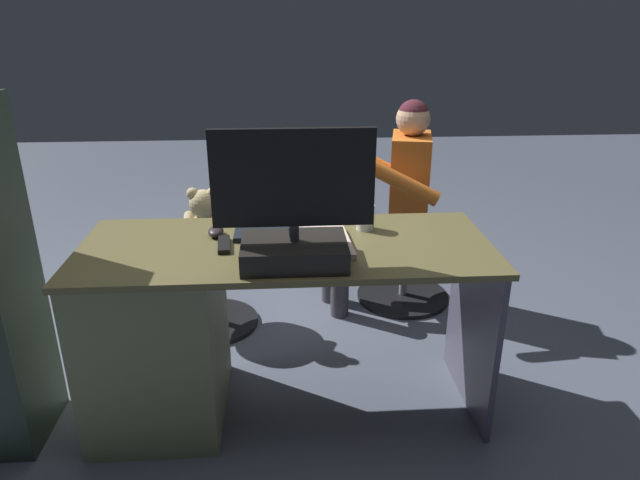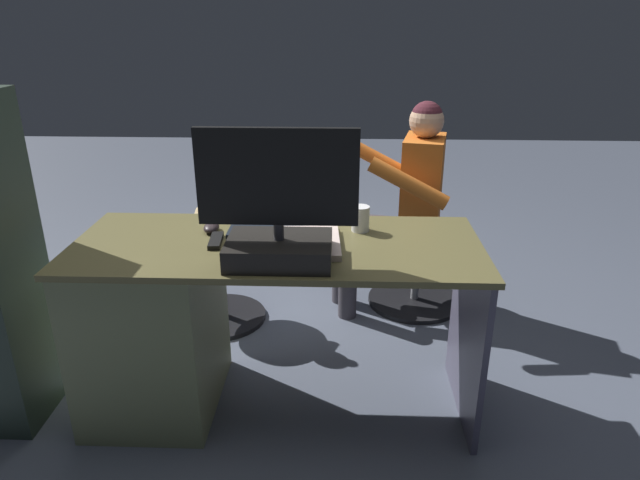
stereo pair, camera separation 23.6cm
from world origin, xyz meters
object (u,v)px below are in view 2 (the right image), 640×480
at_px(tv_remote, 216,241).
at_px(office_chair_teddy, 218,276).
at_px(desk, 177,320).
at_px(visitor_chair, 417,263).
at_px(person, 404,194).
at_px(keyboard, 282,232).
at_px(cup, 360,219).
at_px(computer_mouse, 211,228).
at_px(teddy_bear, 214,218).
at_px(monitor, 279,222).

height_order(tv_remote, office_chair_teddy, tv_remote).
height_order(desk, visitor_chair, desk).
height_order(desk, person, person).
bearing_deg(keyboard, office_chair_teddy, -55.72).
bearing_deg(cup, keyboard, 9.00).
bearing_deg(person, computer_mouse, 43.24).
bearing_deg(keyboard, computer_mouse, -2.70).
distance_m(teddy_bear, person, 1.00).
bearing_deg(person, teddy_bear, 11.46).
distance_m(monitor, cup, 0.43).
height_order(keyboard, office_chair_teddy, keyboard).
relative_size(cup, person, 0.09).
distance_m(tv_remote, person, 1.22).
relative_size(desk, keyboard, 3.70).
bearing_deg(visitor_chair, desk, 40.41).
relative_size(computer_mouse, person, 0.08).
relative_size(office_chair_teddy, visitor_chair, 0.92).
height_order(desk, tv_remote, tv_remote).
bearing_deg(keyboard, tv_remote, 22.87).
height_order(tv_remote, person, person).
relative_size(monitor, computer_mouse, 5.69).
height_order(cup, teddy_bear, cup).
relative_size(keyboard, office_chair_teddy, 0.87).
xyz_separation_m(tv_remote, teddy_bear, (0.17, -0.72, -0.17)).
bearing_deg(cup, computer_mouse, 3.45).
bearing_deg(teddy_bear, monitor, 116.18).
bearing_deg(visitor_chair, keyboard, 51.61).
distance_m(desk, cup, 0.85).
bearing_deg(desk, keyboard, -167.77).
relative_size(tv_remote, visitor_chair, 0.29).
relative_size(desk, teddy_bear, 4.79).
bearing_deg(cup, visitor_chair, -114.08).
xyz_separation_m(desk, cup, (-0.74, -0.14, 0.40)).
height_order(desk, cup, cup).
bearing_deg(computer_mouse, desk, 36.28).
bearing_deg(keyboard, desk, 12.23).
height_order(office_chair_teddy, visitor_chair, same).
relative_size(keyboard, cup, 4.12).
relative_size(computer_mouse, teddy_bear, 0.30).
bearing_deg(tv_remote, teddy_bear, -81.51).
xyz_separation_m(keyboard, person, (-0.57, -0.81, -0.09)).
distance_m(desk, tv_remote, 0.40).
bearing_deg(visitor_chair, cup, 65.92).
xyz_separation_m(cup, person, (-0.26, -0.76, -0.13)).
height_order(computer_mouse, cup, cup).
xyz_separation_m(monitor, person, (-0.55, -1.07, -0.23)).
bearing_deg(person, cup, 71.36).
bearing_deg(office_chair_teddy, visitor_chair, -167.88).
xyz_separation_m(computer_mouse, tv_remote, (-0.04, 0.12, -0.01)).
height_order(computer_mouse, office_chair_teddy, computer_mouse).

